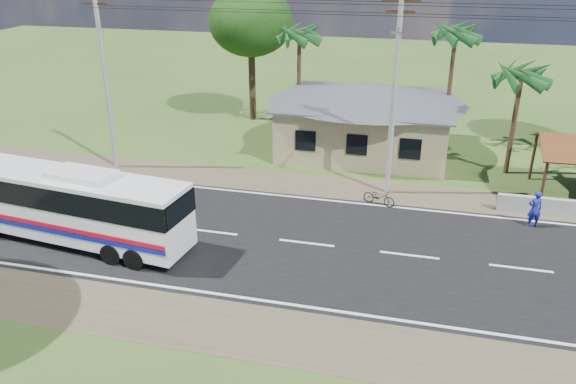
% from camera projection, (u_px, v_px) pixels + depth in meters
% --- Properties ---
extents(ground, '(120.00, 120.00, 0.00)m').
position_uv_depth(ground, '(307.00, 243.00, 24.97)').
color(ground, '#324E1B').
rests_on(ground, ground).
extents(road, '(120.00, 16.00, 0.03)m').
position_uv_depth(road, '(307.00, 243.00, 24.97)').
color(road, black).
rests_on(road, ground).
extents(house, '(12.40, 10.00, 5.00)m').
position_uv_depth(house, '(366.00, 110.00, 35.22)').
color(house, tan).
rests_on(house, ground).
extents(concrete_barrier, '(7.00, 0.30, 0.90)m').
position_uv_depth(concrete_barrier, '(573.00, 209.00, 27.15)').
color(concrete_barrier, '#9E9E99').
rests_on(concrete_barrier, ground).
extents(utility_poles, '(32.80, 2.22, 11.00)m').
position_uv_depth(utility_poles, '(388.00, 86.00, 27.81)').
color(utility_poles, '#9E9E99').
rests_on(utility_poles, ground).
extents(palm_near, '(2.80, 2.80, 6.70)m').
position_uv_depth(palm_near, '(522.00, 75.00, 30.35)').
color(palm_near, '#47301E').
rests_on(palm_near, ground).
extents(palm_mid, '(2.80, 2.80, 8.20)m').
position_uv_depth(palm_mid, '(456.00, 33.00, 34.52)').
color(palm_mid, '#47301E').
rests_on(palm_mid, ground).
extents(palm_far, '(2.80, 2.80, 7.70)m').
position_uv_depth(palm_far, '(299.00, 34.00, 37.33)').
color(palm_far, '#47301E').
rests_on(palm_far, ground).
extents(tree_behind_house, '(6.00, 6.00, 9.61)m').
position_uv_depth(tree_behind_house, '(251.00, 22.00, 39.80)').
color(tree_behind_house, '#47301E').
rests_on(tree_behind_house, ground).
extents(coach_bus, '(11.41, 3.66, 3.48)m').
position_uv_depth(coach_bus, '(69.00, 201.00, 24.38)').
color(coach_bus, silver).
rests_on(coach_bus, ground).
extents(motorcycle, '(1.82, 1.13, 0.90)m').
position_uv_depth(motorcycle, '(379.00, 197.00, 28.48)').
color(motorcycle, black).
rests_on(motorcycle, ground).
extents(person, '(0.76, 0.59, 1.83)m').
position_uv_depth(person, '(535.00, 209.00, 26.08)').
color(person, navy).
rests_on(person, ground).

